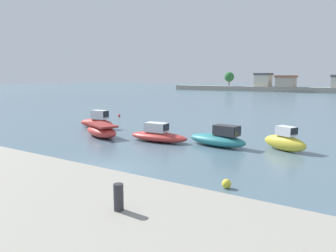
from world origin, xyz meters
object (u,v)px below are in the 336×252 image
mooring_buoy_0 (119,115)px  moored_boat_2 (158,135)px  moored_boat_1 (101,131)px  mooring_buoy_1 (227,184)px  moored_boat_0 (97,121)px  moored_boat_3 (218,139)px  mooring_bollard (119,197)px  moored_boat_4 (285,141)px

mooring_buoy_0 → moored_boat_2: bearing=-37.9°
moored_boat_1 → mooring_buoy_1: 14.96m
moored_boat_0 → moored_boat_2: (8.87, -2.29, -0.14)m
moored_boat_3 → mooring_buoy_0: bearing=160.1°
mooring_bollard → moored_boat_0: size_ratio=0.17×
moored_boat_2 → mooring_buoy_1: moored_boat_2 is taller
mooring_bollard → moored_boat_2: (-9.14, 14.62, -1.64)m
mooring_bollard → moored_boat_0: (-18.01, 16.91, -1.50)m
moored_boat_4 → mooring_buoy_0: bearing=-176.0°
moored_boat_1 → mooring_buoy_1: bearing=-1.0°
moored_boat_2 → mooring_bollard: bearing=-61.9°
mooring_bollard → moored_boat_1: mooring_bollard is taller
moored_boat_0 → moored_boat_4: (17.76, -0.17, 0.02)m
mooring_bollard → mooring_buoy_0: 33.35m
moored_boat_0 → mooring_buoy_1: size_ratio=9.15×
mooring_bollard → moored_boat_4: size_ratio=0.19×
mooring_bollard → moored_boat_3: mooring_bollard is taller
moored_boat_2 → moored_boat_3: 4.67m
moored_boat_3 → moored_boat_4: moored_boat_4 is taller
mooring_bollard → mooring_buoy_1: size_ratio=1.53×
mooring_bollard → moored_boat_2: mooring_bollard is taller
mooring_buoy_1 → mooring_bollard: bearing=-86.2°
moored_boat_1 → mooring_buoy_0: bearing=148.5°
mooring_buoy_0 → moored_boat_3: bearing=-27.4°
moored_boat_0 → moored_boat_1: (3.81, -3.27, -0.10)m
mooring_bollard → moored_boat_0: bearing=136.8°
moored_boat_0 → moored_boat_4: moored_boat_0 is taller
moored_boat_1 → moored_boat_3: (9.62, 1.99, 0.03)m
moored_boat_1 → mooring_buoy_1: size_ratio=11.42×
moored_boat_3 → mooring_bollard: bearing=-66.1°
mooring_buoy_1 → moored_boat_1: bearing=156.3°
moored_boat_0 → moored_boat_2: size_ratio=0.77×
moored_boat_4 → moored_boat_1: bearing=-143.3°
mooring_buoy_0 → moored_boat_1: bearing=-54.2°
moored_boat_4 → mooring_buoy_1: (-0.26, -9.13, -0.44)m
moored_boat_0 → moored_boat_3: moored_boat_0 is taller
mooring_bollard → moored_boat_4: 16.81m
moored_boat_0 → moored_boat_3: (13.43, -1.28, -0.08)m
moored_boat_4 → mooring_buoy_0: size_ratio=10.52×
moored_boat_2 → mooring_buoy_0: 16.58m
moored_boat_3 → moored_boat_2: bearing=-159.9°
mooring_buoy_0 → mooring_buoy_1: bearing=-38.3°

